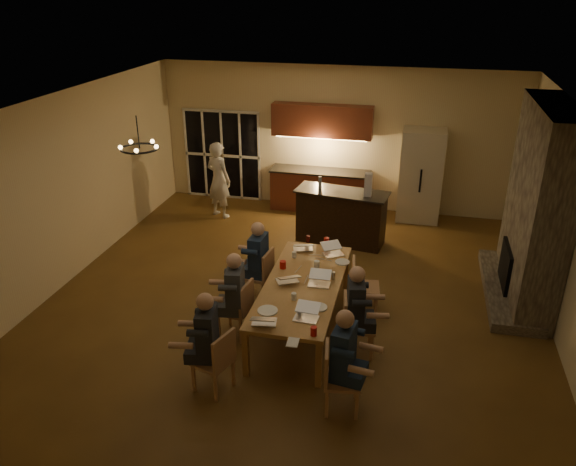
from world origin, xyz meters
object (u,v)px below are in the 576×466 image
(person_right_near, at_px, (343,360))
(standing_person, at_px, (219,180))
(can_silver, at_px, (299,307))
(laptop_c, at_px, (287,274))
(chair_right_far, at_px, (365,287))
(can_cola, at_px, (308,239))
(plate_near, at_px, (319,307))
(laptop_d, at_px, (319,278))
(laptop_b, at_px, (306,312))
(chair_left_far, at_px, (257,275))
(bar_bottle, at_px, (320,182))
(mug_mid, at_px, (317,264))
(mug_front, at_px, (294,296))
(chair_right_near, at_px, (342,379))
(bar_blender, at_px, (368,185))
(person_right_mid, at_px, (355,311))
(person_left_mid, at_px, (236,297))
(chandelier, at_px, (140,148))
(plate_far, at_px, (342,262))
(laptop_a, at_px, (264,315))
(laptop_e, at_px, (303,243))
(bar_island, at_px, (341,217))
(can_right, at_px, (333,276))
(chair_left_near, at_px, (213,360))
(mug_back, at_px, (294,255))
(plate_left, at_px, (268,311))
(person_left_far, at_px, (259,262))
(chair_right_mid, at_px, (359,325))
(laptop_f, at_px, (334,249))
(redcup_near, at_px, (314,331))
(refrigerator, at_px, (421,176))
(chair_left_mid, at_px, (235,309))
(person_left_near, at_px, (208,341))
(dining_table, at_px, (302,305))

(person_right_near, height_order, standing_person, standing_person)
(can_silver, bearing_deg, laptop_c, 114.52)
(chair_right_far, distance_m, can_cola, 1.37)
(can_cola, xyz_separation_m, plate_near, (0.56, -2.03, -0.05))
(laptop_d, bearing_deg, laptop_b, -91.73)
(laptop_c, distance_m, can_cola, 1.40)
(chair_left_far, bearing_deg, can_cola, 146.21)
(standing_person, height_order, bar_bottle, standing_person)
(mug_mid, bearing_deg, mug_front, -97.50)
(chair_right_near, distance_m, bar_blender, 4.77)
(person_right_mid, bearing_deg, person_left_mid, 79.23)
(person_right_near, relative_size, chandelier, 2.58)
(plate_far, bearing_deg, laptop_a, -111.44)
(chair_right_far, xyz_separation_m, bar_bottle, (-1.21, 2.59, 0.76))
(laptop_a, relative_size, laptop_e, 1.00)
(bar_island, xyz_separation_m, can_right, (0.30, -2.92, 0.27))
(chair_left_near, bearing_deg, laptop_c, -179.97)
(mug_back, bearing_deg, mug_mid, -29.33)
(mug_front, distance_m, can_silver, 0.31)
(chair_right_near, xyz_separation_m, plate_far, (-0.37, 2.46, 0.31))
(laptop_d, xyz_separation_m, plate_left, (-0.55, -0.87, -0.10))
(bar_island, relative_size, bar_blender, 4.04)
(person_right_mid, height_order, person_left_far, same)
(chair_left_far, bearing_deg, mug_back, 113.07)
(chair_right_mid, height_order, plate_left, chair_right_mid)
(person_right_mid, bearing_deg, can_right, 19.39)
(person_right_near, relative_size, plate_far, 5.90)
(bar_island, relative_size, laptop_b, 5.65)
(person_right_mid, bearing_deg, laptop_e, 22.53)
(standing_person, distance_m, laptop_f, 4.13)
(redcup_near, distance_m, plate_far, 2.07)
(plate_left, bearing_deg, refrigerator, 71.08)
(chair_left_mid, height_order, chair_right_near, same)
(chair_right_near, distance_m, bar_bottle, 5.09)
(chair_right_far, height_order, laptop_c, laptop_c)
(person_right_mid, height_order, can_right, person_right_mid)
(laptop_b, bearing_deg, laptop_d, 93.15)
(plate_far, relative_size, bar_bottle, 0.97)
(plate_left, bearing_deg, chair_left_far, 111.40)
(chair_left_mid, height_order, person_right_mid, person_right_mid)
(laptop_e, xyz_separation_m, redcup_near, (0.64, -2.40, -0.05))
(redcup_near, bearing_deg, bar_island, 93.70)
(mug_mid, bearing_deg, chair_left_far, 175.97)
(laptop_b, bearing_deg, laptop_e, 106.43)
(standing_person, bearing_deg, chair_right_far, 161.80)
(person_left_near, xyz_separation_m, mug_front, (0.86, 1.14, 0.11))
(mug_back, relative_size, can_right, 0.83)
(chair_right_mid, relative_size, person_right_mid, 0.64)
(refrigerator, xyz_separation_m, dining_table, (-1.60, -4.72, -0.62))
(bar_island, bearing_deg, person_left_mid, -97.19)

